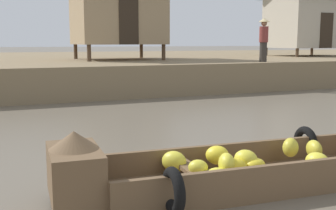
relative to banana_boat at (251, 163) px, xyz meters
name	(u,v)px	position (x,y,z in m)	size (l,w,h in m)	color
ground_plane	(133,113)	(0.32, 5.96, -0.30)	(300.00, 300.00, 0.00)	#665B4C
riverbank_strip	(60,67)	(0.32, 18.56, 0.25)	(160.00, 20.00, 1.09)	#7F6B4C
banana_boat	(251,163)	(0.00, 0.00, 0.00)	(5.14, 1.70, 0.89)	brown
stilt_house_mid_left	(117,13)	(2.09, 13.55, 2.81)	(4.26, 3.76, 4.01)	#4C3826
stilt_house_mid_right	(307,20)	(13.00, 14.29, 2.74)	(4.37, 3.54, 4.08)	#4C3826
vendor_person	(264,38)	(6.67, 9.25, 1.72)	(0.44, 0.44, 1.66)	#332D28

